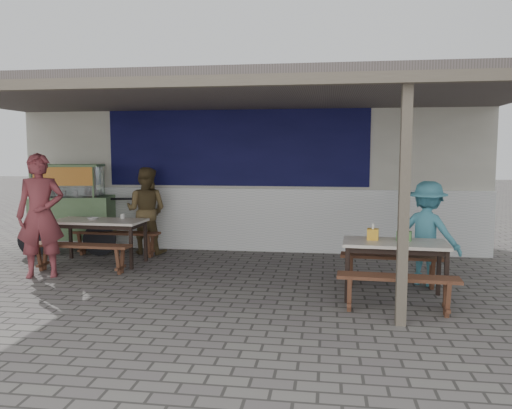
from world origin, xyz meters
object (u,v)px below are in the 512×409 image
object	(u,v)px
bench_left_wall	(116,238)
bench_right_wall	(391,263)
condiment_bowl	(93,219)
patron_street_side	(41,215)
patron_wall_side	(146,210)
tissue_box	(373,234)
table_right	(395,248)
donation_box	(404,236)
bench_left_street	(80,251)
bench_right_street	(397,286)
vendor_cart	(72,205)
condiment_jar	(123,216)
table_left	(99,224)
patron_right_table	(427,233)

from	to	relation	value
bench_left_wall	bench_right_wall	distance (m)	4.92
condiment_bowl	bench_left_wall	bearing A→B (deg)	78.23
patron_street_side	patron_wall_side	bearing A→B (deg)	43.28
tissue_box	table_right	bearing A→B (deg)	-20.92
tissue_box	donation_box	bearing A→B (deg)	-0.50
bench_right_wall	condiment_bowl	size ratio (longest dim) A/B	8.45
bench_left_street	tissue_box	distance (m)	4.51
bench_left_street	bench_right_street	size ratio (longest dim) A/B	1.15
vendor_cart	condiment_jar	bearing A→B (deg)	-38.59
table_right	condiment_bowl	bearing A→B (deg)	167.15
table_left	condiment_jar	distance (m)	0.42
bench_left_street	donation_box	size ratio (longest dim) A/B	8.96
tissue_box	bench_right_street	bearing A→B (deg)	-71.75
table_left	table_right	distance (m)	4.89
bench_left_street	donation_box	world-z (taller)	donation_box
bench_left_wall	vendor_cart	xyz separation A→B (m)	(-0.98, 0.26, 0.56)
patron_wall_side	donation_box	size ratio (longest dim) A/B	8.85
bench_left_street	patron_wall_side	size ratio (longest dim) A/B	1.01
patron_wall_side	tissue_box	xyz separation A→B (m)	(3.94, -2.26, 0.01)
condiment_jar	bench_left_street	bearing A→B (deg)	-112.71
bench_left_wall	bench_left_street	bearing A→B (deg)	-90.00
bench_right_street	condiment_bowl	xyz separation A→B (m)	(-4.76, 2.01, 0.44)
donation_box	patron_right_table	bearing A→B (deg)	58.41
table_left	bench_left_street	distance (m)	0.71
table_left	bench_left_wall	distance (m)	0.71
bench_right_street	condiment_jar	size ratio (longest dim) A/B	16.14
table_left	table_right	size ratio (longest dim) A/B	1.15
bench_left_wall	vendor_cart	bearing A→B (deg)	166.73
patron_wall_side	donation_box	world-z (taller)	patron_wall_side
bench_right_street	condiment_jar	xyz separation A→B (m)	(-4.32, 2.22, 0.46)
bench_right_wall	patron_street_side	size ratio (longest dim) A/B	0.75
vendor_cart	condiment_bowl	distance (m)	1.23
bench_left_wall	patron_street_side	size ratio (longest dim) A/B	0.87
bench_right_street	bench_right_wall	xyz separation A→B (m)	(0.07, 1.21, 0.00)
patron_street_side	condiment_bowl	size ratio (longest dim) A/B	11.20
table_left	vendor_cart	distance (m)	1.33
bench_left_street	bench_left_wall	world-z (taller)	same
table_right	patron_street_side	world-z (taller)	patron_street_side
bench_right_street	condiment_jar	bearing A→B (deg)	156.27
bench_left_street	bench_left_wall	bearing A→B (deg)	90.00
donation_box	tissue_box	bearing A→B (deg)	179.50
table_left	patron_street_side	bearing A→B (deg)	-114.05
table_left	patron_wall_side	xyz separation A→B (m)	(0.48, 0.97, 0.13)
bench_left_wall	condiment_bowl	world-z (taller)	condiment_bowl
patron_street_side	tissue_box	xyz separation A→B (m)	(4.88, -0.34, -0.12)
patron_wall_side	patron_right_table	bearing A→B (deg)	164.91
patron_wall_side	table_right	bearing A→B (deg)	153.95
patron_right_table	tissue_box	size ratio (longest dim) A/B	10.30
patron_wall_side	donation_box	distance (m)	4.89
table_left	tissue_box	bearing A→B (deg)	-14.63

